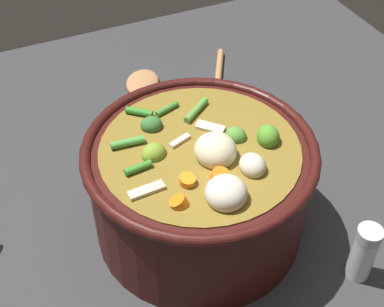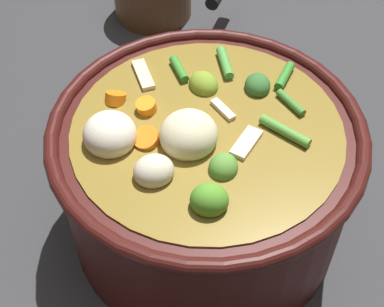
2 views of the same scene
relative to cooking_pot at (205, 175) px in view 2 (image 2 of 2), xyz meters
name	(u,v)px [view 2 (image 2 of 2)]	position (x,y,z in m)	size (l,w,h in m)	color
ground_plane	(204,221)	(0.00, 0.00, -0.08)	(1.10, 1.10, 0.00)	#2D2D30
cooking_pot	(205,175)	(0.00, 0.00, 0.00)	(0.29, 0.29, 0.17)	#38110F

